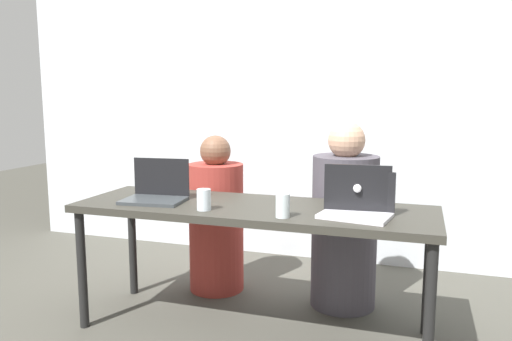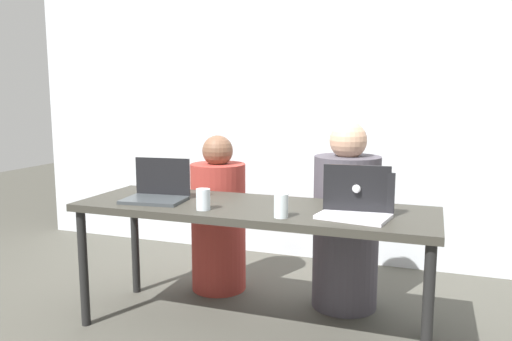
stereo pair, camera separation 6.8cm
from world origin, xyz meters
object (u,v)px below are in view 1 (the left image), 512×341
person_on_left (216,222)px  laptop_front_right (357,206)px  water_glass_right (283,207)px  water_glass_left (204,201)px  person_on_right (344,226)px  laptop_front_left (156,192)px  laptop_back_right (358,200)px

person_on_left → laptop_front_right: bearing=142.9°
laptop_front_right → water_glass_right: size_ratio=3.10×
laptop_front_right → water_glass_left: size_ratio=3.31×
person_on_left → person_on_right: (0.84, -0.00, 0.05)m
laptop_front_left → laptop_front_right: size_ratio=0.98×
person_on_left → person_on_right: person_on_right is taller
person_on_right → water_glass_left: 0.95m
person_on_right → laptop_back_right: (0.12, -0.44, 0.25)m
laptop_back_right → person_on_right: bearing=-78.9°
person_on_right → laptop_front_right: person_on_right is taller
laptop_front_right → water_glass_right: laptop_front_right is taller
laptop_front_left → person_on_right: bearing=23.7°
laptop_front_left → laptop_front_right: bearing=-6.4°
laptop_front_left → water_glass_left: bearing=-26.1°
laptop_front_right → water_glass_left: bearing=-161.6°
laptop_back_right → water_glass_left: laptop_back_right is taller
laptop_back_right → person_on_left: bearing=-29.2°
laptop_front_left → water_glass_right: bearing=-17.0°
laptop_front_right → laptop_front_left: bearing=-170.9°
person_on_right → laptop_front_left: 1.14m
laptop_front_right → person_on_left: bearing=160.0°
laptop_back_right → water_glass_right: 0.41m
laptop_front_left → water_glass_left: laptop_front_left is taller
water_glass_left → water_glass_right: bearing=-3.4°
laptop_front_right → water_glass_right: 0.37m
water_glass_left → person_on_right: bearing=47.3°
person_on_left → laptop_back_right: size_ratio=2.99×
person_on_left → person_on_right: size_ratio=0.91×
laptop_front_left → laptop_front_right: 1.10m
person_on_left → laptop_front_left: 0.63m
laptop_front_left → laptop_back_right: bearing=-0.2°
person_on_right → laptop_front_right: (0.14, -0.56, 0.25)m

